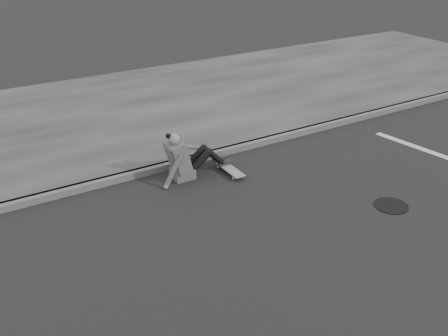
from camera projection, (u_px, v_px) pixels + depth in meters
name	position (u px, v px, depth m)	size (l,w,h in m)	color
ground	(273.00, 230.00, 7.25)	(80.00, 80.00, 0.00)	black
curb	(191.00, 160.00, 9.19)	(24.00, 0.16, 0.12)	#525252
sidewalk	(130.00, 111.00, 11.50)	(24.00, 6.00, 0.12)	#363636
manhole	(391.00, 206.00, 7.84)	(0.53, 0.53, 0.01)	black
skateboard	(229.00, 169.00, 8.84)	(0.20, 0.78, 0.09)	#A2A29D
seated_woman	(185.00, 158.00, 8.56)	(1.38, 0.46, 0.88)	#4D4D4F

